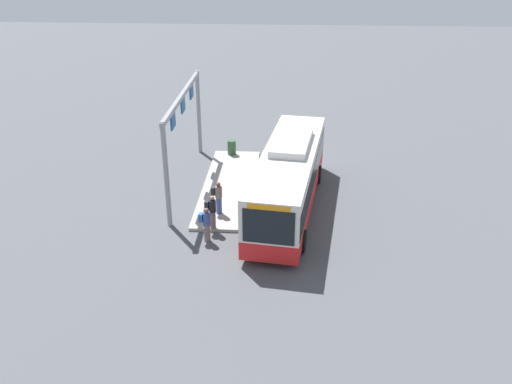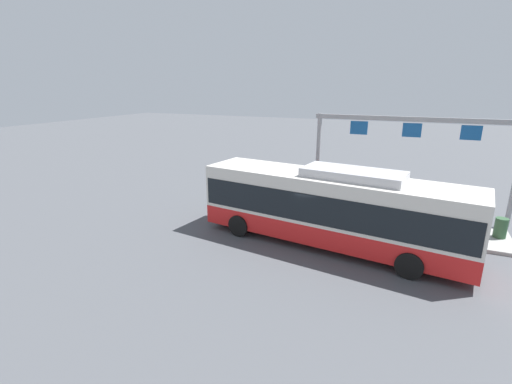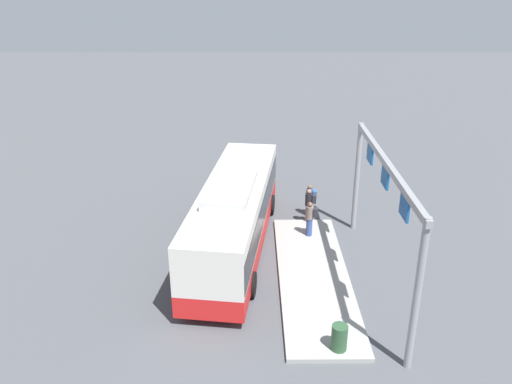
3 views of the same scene
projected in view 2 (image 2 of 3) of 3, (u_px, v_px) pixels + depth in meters
ground_plane at (328, 245)px, 15.94m from camera, size 120.00×120.00×0.00m
platform_curb at (392, 226)px, 17.82m from camera, size 10.00×2.80×0.16m
bus_main at (331, 205)px, 15.42m from camera, size 11.62×4.01×3.46m
person_boarding at (283, 194)px, 20.22m from camera, size 0.38×0.55×1.67m
person_waiting_near at (299, 194)px, 19.69m from camera, size 0.37×0.55×1.67m
person_waiting_mid at (326, 198)px, 19.01m from camera, size 0.41×0.57×1.67m
platform_sign_gantry at (410, 144)px, 18.74m from camera, size 9.97×0.24×5.20m
trash_bin at (501, 228)px, 16.20m from camera, size 0.52×0.52×0.90m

